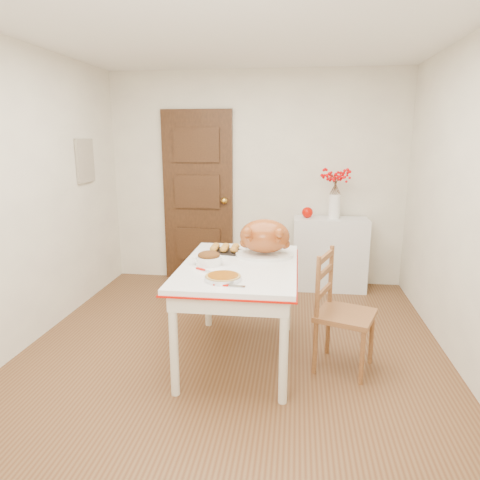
# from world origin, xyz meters

# --- Properties ---
(floor) EXTENTS (3.50, 4.00, 0.00)m
(floor) POSITION_xyz_m (0.00, 0.00, 0.00)
(floor) COLOR #532F18
(floor) RESTS_ON ground
(ceiling) EXTENTS (3.50, 4.00, 0.00)m
(ceiling) POSITION_xyz_m (0.00, 0.00, 2.50)
(ceiling) COLOR white
(ceiling) RESTS_ON ground
(wall_back) EXTENTS (3.50, 0.00, 2.50)m
(wall_back) POSITION_xyz_m (0.00, 2.00, 1.25)
(wall_back) COLOR #ECE7CD
(wall_back) RESTS_ON ground
(wall_front) EXTENTS (3.50, 0.00, 2.50)m
(wall_front) POSITION_xyz_m (0.00, -2.00, 1.25)
(wall_front) COLOR #ECE7CD
(wall_front) RESTS_ON ground
(wall_left) EXTENTS (0.00, 4.00, 2.50)m
(wall_left) POSITION_xyz_m (-1.75, 0.00, 1.25)
(wall_left) COLOR #ECE7CD
(wall_left) RESTS_ON ground
(wall_right) EXTENTS (0.00, 4.00, 2.50)m
(wall_right) POSITION_xyz_m (1.75, 0.00, 1.25)
(wall_right) COLOR #ECE7CD
(wall_right) RESTS_ON ground
(door_back) EXTENTS (0.85, 0.06, 2.06)m
(door_back) POSITION_xyz_m (-0.70, 1.97, 1.03)
(door_back) COLOR black
(door_back) RESTS_ON ground
(photo_board) EXTENTS (0.03, 0.35, 0.45)m
(photo_board) POSITION_xyz_m (-1.73, 1.20, 1.50)
(photo_board) COLOR #BDB79A
(photo_board) RESTS_ON ground
(sideboard) EXTENTS (0.84, 0.37, 0.84)m
(sideboard) POSITION_xyz_m (0.89, 1.78, 0.42)
(sideboard) COLOR silver
(sideboard) RESTS_ON floor
(kitchen_table) EXTENTS (0.90, 1.31, 0.79)m
(kitchen_table) POSITION_xyz_m (0.06, 0.00, 0.39)
(kitchen_table) COLOR white
(kitchen_table) RESTS_ON floor
(chair_oak) EXTENTS (0.52, 0.52, 0.92)m
(chair_oak) POSITION_xyz_m (0.88, -0.06, 0.46)
(chair_oak) COLOR #945C32
(chair_oak) RESTS_ON floor
(berry_vase) EXTENTS (0.29, 0.29, 0.57)m
(berry_vase) POSITION_xyz_m (0.92, 1.78, 1.12)
(berry_vase) COLOR white
(berry_vase) RESTS_ON sideboard
(apple) EXTENTS (0.13, 0.13, 0.13)m
(apple) POSITION_xyz_m (0.62, 1.78, 0.90)
(apple) COLOR #BA0A00
(apple) RESTS_ON sideboard
(turkey_platter) EXTENTS (0.57, 0.51, 0.30)m
(turkey_platter) POSITION_xyz_m (0.24, 0.27, 0.94)
(turkey_platter) COLOR #8E4115
(turkey_platter) RESTS_ON kitchen_table
(pumpkin_pie) EXTENTS (0.29, 0.29, 0.05)m
(pumpkin_pie) POSITION_xyz_m (0.01, -0.40, 0.81)
(pumpkin_pie) COLOR #864208
(pumpkin_pie) RESTS_ON kitchen_table
(stuffing_dish) EXTENTS (0.31, 0.28, 0.10)m
(stuffing_dish) POSITION_xyz_m (-0.16, -0.03, 0.84)
(stuffing_dish) COLOR #512E11
(stuffing_dish) RESTS_ON kitchen_table
(rolls_tray) EXTENTS (0.28, 0.24, 0.07)m
(rolls_tray) POSITION_xyz_m (-0.10, 0.34, 0.82)
(rolls_tray) COLOR #A36D2F
(rolls_tray) RESTS_ON kitchen_table
(pie_server) EXTENTS (0.22, 0.08, 0.01)m
(pie_server) POSITION_xyz_m (0.07, -0.51, 0.79)
(pie_server) COLOR silver
(pie_server) RESTS_ON kitchen_table
(carving_knife) EXTENTS (0.23, 0.18, 0.01)m
(carving_knife) POSITION_xyz_m (-0.14, -0.22, 0.79)
(carving_knife) COLOR silver
(carving_knife) RESTS_ON kitchen_table
(drinking_glass) EXTENTS (0.08, 0.08, 0.11)m
(drinking_glass) POSITION_xyz_m (0.09, 0.51, 0.84)
(drinking_glass) COLOR white
(drinking_glass) RESTS_ON kitchen_table
(shaker_pair) EXTENTS (0.09, 0.03, 0.08)m
(shaker_pair) POSITION_xyz_m (0.33, 0.48, 0.83)
(shaker_pair) COLOR white
(shaker_pair) RESTS_ON kitchen_table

